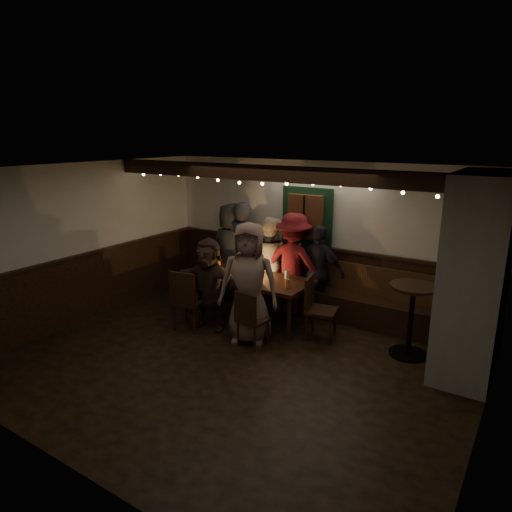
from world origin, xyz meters
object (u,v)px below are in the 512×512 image
Objects in this scene: person_b at (243,252)px; person_c at (269,262)px; person_g at (249,283)px; person_e at (319,272)px; person_d at (293,264)px; person_a at (232,251)px; chair_near_right at (249,316)px; high_top at (412,311)px; chair_end at (316,304)px; dining_table at (249,280)px; person_f at (209,284)px; chair_near_left at (186,297)px.

person_b reaches higher than person_c.
person_e is at bearing 51.75° from person_g.
person_d is at bearing 68.51° from person_g.
person_a is 1.14× the size of person_e.
chair_near_right is 0.83× the size of high_top.
person_b is (-1.87, 0.78, 0.38)m from chair_end.
person_a is 1.03× the size of person_d.
person_e reaches higher than high_top.
chair_near_right is 2.07m from person_b.
person_a is at bearing -10.80° from person_c.
person_e is 1.54m from person_g.
person_d is at bearing 55.05° from dining_table.
high_top is (2.02, 1.03, 0.17)m from chair_near_right.
person_g is (-0.79, -0.64, 0.36)m from chair_end.
person_a is at bearing 158.99° from chair_end.
chair_near_right is at bearing 126.89° from person_a.
person_a is (-3.53, 0.63, 0.24)m from high_top.
person_g reaches higher than person_a.
person_a is 0.97× the size of person_b.
chair_near_right is 0.47× the size of person_g.
person_c reaches higher than person_f.
person_f is (-2.95, -0.79, 0.09)m from high_top.
person_b is (0.29, -0.05, 0.03)m from person_a.
person_f is (-0.33, -0.66, 0.06)m from dining_table.
person_e is (-0.35, 0.83, 0.24)m from chair_end.
person_d reaches higher than person_f.
person_f is at bearing 71.31° from person_c.
dining_table is 1.12× the size of person_b.
person_e reaches higher than chair_near_right.
dining_table is 2.43× the size of chair_near_right.
person_c is 0.95m from person_e.
person_b is at bearing 130.73° from dining_table.
chair_end is at bearing -3.23° from dining_table.
person_f reaches higher than high_top.
chair_end is (1.26, -0.07, -0.13)m from dining_table.
chair_end is at bearing 17.32° from person_g.
person_c is (0.52, 1.64, 0.26)m from chair_near_left.
chair_end is 1.08m from person_g.
person_c reaches higher than person_e.
high_top is 2.23m from person_d.
high_top is at bearing -0.29° from person_g.
person_e is 1.06× the size of person_f.
person_a reaches higher than person_c.
person_f is (-0.93, 0.24, 0.26)m from chair_near_right.
person_a reaches higher than person_d.
high_top is at bearing 164.43° from person_a.
person_c reaches higher than chair_near_right.
person_g is at bearing 127.68° from person_a.
person_e reaches higher than chair_end.
person_b is at bearing 105.74° from person_g.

